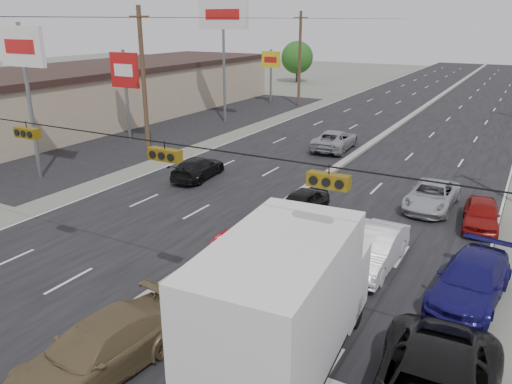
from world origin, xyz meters
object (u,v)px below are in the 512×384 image
queue_car_b (374,249)px  queue_car_c (432,196)px  utility_pole_left_b (144,83)px  pole_sign_mid (125,75)px  queue_car_a (300,204)px  oncoming_near (198,168)px  oncoming_far (335,140)px  queue_car_d (471,281)px  utility_pole_left_c (300,59)px  pole_sign_near (23,59)px  red_sedan (232,255)px  pole_sign_far (271,64)px  tan_sedan (98,350)px  box_truck (287,302)px  queue_car_e (481,214)px  tree_left_far (297,57)px  pole_sign_billboard (223,23)px

queue_car_b → queue_car_c: bearing=86.3°
utility_pole_left_b → pole_sign_mid: size_ratio=1.43×
queue_car_a → oncoming_near: bearing=166.6°
queue_car_a → oncoming_far: bearing=109.4°
queue_car_d → oncoming_near: bearing=163.0°
oncoming_far → pole_sign_mid: bearing=15.6°
queue_car_c → utility_pole_left_c: bearing=128.2°
pole_sign_near → red_sedan: size_ratio=2.25×
pole_sign_far → tan_sedan: (17.40, -43.13, -3.65)m
pole_sign_near → oncoming_far: size_ratio=1.72×
utility_pole_left_c → queue_car_b: size_ratio=2.16×
box_truck → queue_car_e: bearing=70.7°
queue_car_b → tree_left_far: bearing=118.9°
utility_pole_left_b → queue_car_b: size_ratio=2.16×
red_sedan → oncoming_far: oncoming_far is taller
queue_car_d → oncoming_far: queue_car_d is taller
oncoming_far → pole_sign_billboard: bearing=-24.3°
pole_sign_billboard → queue_car_d: bearing=-42.7°
pole_sign_near → pole_sign_far: 32.12m
pole_sign_far → queue_car_a: 34.95m
pole_sign_near → pole_sign_far: pole_sign_near is taller
oncoming_near → pole_sign_mid: bearing=-34.3°
tan_sedan → red_sedan: 6.80m
pole_sign_far → oncoming_near: size_ratio=1.35×
utility_pole_left_b → queue_car_c: 19.72m
pole_sign_mid → queue_car_c: (23.70, -3.70, -4.46)m
pole_sign_near → tree_left_far: (-7.00, 52.00, -3.31)m
utility_pole_left_c → pole_sign_far: bearing=-180.0°
tree_left_far → box_truck: 66.49m
red_sedan → queue_car_a: red_sedan is taller
queue_car_b → queue_car_d: size_ratio=0.92×
queue_car_c → queue_car_d: size_ratio=0.94×
pole_sign_far → queue_car_d: 42.88m
red_sedan → queue_car_b: 5.45m
pole_sign_billboard → utility_pole_left_c: bearing=80.5°
pole_sign_billboard → box_truck: (20.17, -28.44, -6.78)m
utility_pole_left_b → pole_sign_far: size_ratio=1.67×
utility_pole_left_c → red_sedan: size_ratio=2.50×
queue_car_a → queue_car_c: size_ratio=0.82×
queue_car_b → queue_car_e: bearing=64.4°
pole_sign_far → tree_left_far: (-6.00, 20.00, -0.69)m
queue_car_a → queue_car_c: 6.87m
queue_car_a → queue_car_e: size_ratio=1.01×
tree_left_far → pole_sign_near: bearing=-82.3°
oncoming_far → tree_left_far: bearing=-65.1°
utility_pole_left_c → queue_car_b: bearing=-61.0°
tan_sedan → queue_car_a: size_ratio=1.35×
tan_sedan → queue_car_d: (8.20, 8.93, -0.03)m
queue_car_a → oncoming_far: size_ratio=0.74×
queue_car_c → oncoming_near: 13.41m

